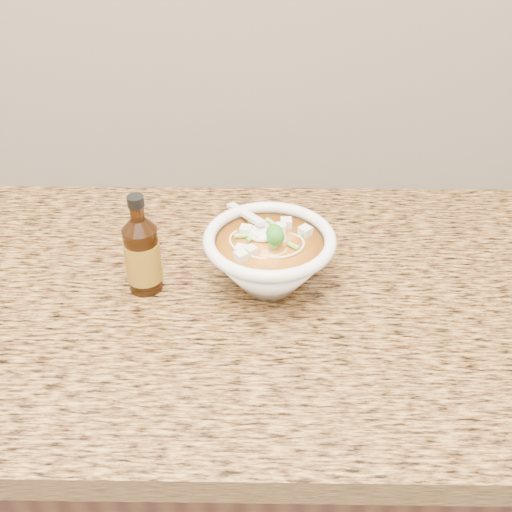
{
  "coord_description": "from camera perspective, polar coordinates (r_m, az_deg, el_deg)",
  "views": [
    {
      "loc": [
        0.17,
        0.91,
        1.52
      ],
      "look_at": [
        0.15,
        1.69,
        0.95
      ],
      "focal_mm": 45.0,
      "sensor_mm": 36.0,
      "label": 1
    }
  ],
  "objects": [
    {
      "name": "hot_sauce_bottle",
      "position": [
        0.96,
        -10.06,
        0.09
      ],
      "size": [
        0.07,
        0.07,
        0.16
      ],
      "rotation": [
        0.0,
        0.0,
        0.29
      ],
      "color": "#3A1A07",
      "rests_on": "counter_slab"
    },
    {
      "name": "soup_bowl",
      "position": [
        0.96,
        1.17,
        -0.23
      ],
      "size": [
        0.2,
        0.21,
        0.11
      ],
      "rotation": [
        0.0,
        0.0,
        -0.23
      ],
      "color": "white",
      "rests_on": "counter_slab"
    },
    {
      "name": "cabinet",
      "position": [
        1.34,
        -6.99,
        -18.67
      ],
      "size": [
        4.0,
        0.65,
        0.86
      ],
      "primitive_type": "cube",
      "color": "black",
      "rests_on": "ground"
    },
    {
      "name": "counter_slab",
      "position": [
        1.01,
        -8.83,
        -3.64
      ],
      "size": [
        4.0,
        0.68,
        0.04
      ],
      "primitive_type": "cube",
      "color": "#A1763B",
      "rests_on": "cabinet"
    }
  ]
}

